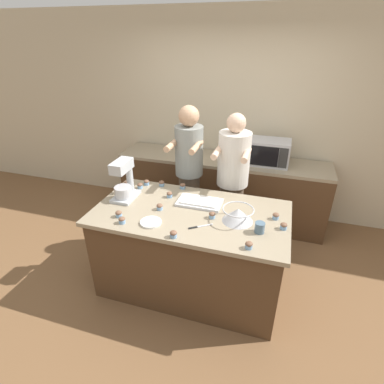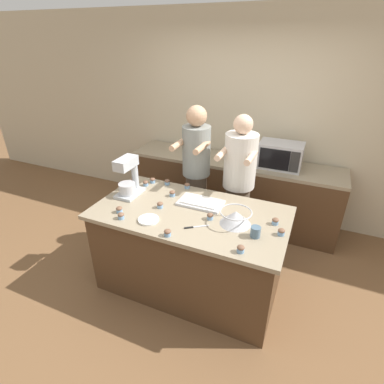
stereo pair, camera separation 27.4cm
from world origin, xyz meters
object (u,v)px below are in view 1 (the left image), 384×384
at_px(cupcake_6, 162,183).
at_px(cupcake_11, 173,234).
at_px(stand_mixer, 124,182).
at_px(cupcake_4, 127,183).
at_px(cupcake_8, 276,216).
at_px(small_plate, 151,222).
at_px(cupcake_10, 140,186).
at_px(cupcake_12, 249,245).
at_px(cupcake_1, 119,214).
at_px(cupcake_7, 169,195).
at_px(mixing_bowl, 238,214).
at_px(cupcake_2, 183,186).
at_px(person_left, 189,176).
at_px(cupcake_9, 160,207).
at_px(cupcake_5, 146,182).
at_px(knife, 199,227).
at_px(cupcake_3, 122,220).
at_px(baking_tray, 200,202).
at_px(cupcake_0, 212,215).
at_px(cupcake_13, 284,226).
at_px(drinking_glass, 260,228).
at_px(microwave_oven, 268,152).
at_px(person_right, 232,185).

height_order(cupcake_6, cupcake_11, same).
distance_m(stand_mixer, cupcake_4, 0.31).
relative_size(cupcake_8, cupcake_11, 1.00).
bearing_deg(cupcake_11, small_plate, 152.80).
height_order(cupcake_10, cupcake_12, same).
bearing_deg(cupcake_1, cupcake_11, -14.00).
bearing_deg(cupcake_7, cupcake_4, 169.02).
bearing_deg(cupcake_10, cupcake_12, -28.61).
xyz_separation_m(mixing_bowl, cupcake_2, (-0.67, 0.45, -0.04)).
xyz_separation_m(person_left, cupcake_9, (-0.04, -0.78, 0.02)).
distance_m(cupcake_5, cupcake_10, 0.10).
relative_size(small_plate, knife, 0.99).
distance_m(cupcake_3, cupcake_11, 0.50).
height_order(baking_tray, cupcake_1, cupcake_1).
relative_size(knife, cupcake_5, 3.16).
bearing_deg(cupcake_0, stand_mixer, 173.32).
xyz_separation_m(knife, cupcake_4, (-0.97, 0.53, 0.03)).
distance_m(cupcake_5, cupcake_13, 1.53).
relative_size(baking_tray, drinking_glass, 4.67).
height_order(drinking_glass, cupcake_3, drinking_glass).
relative_size(microwave_oven, cupcake_2, 8.64).
height_order(person_left, knife, person_left).
bearing_deg(small_plate, cupcake_6, 104.77).
bearing_deg(cupcake_10, mixing_bowl, -16.39).
distance_m(small_plate, cupcake_4, 0.81).
relative_size(knife, cupcake_0, 3.16).
xyz_separation_m(cupcake_1, cupcake_9, (0.30, 0.23, 0.00)).
xyz_separation_m(drinking_glass, cupcake_2, (-0.87, 0.57, -0.02)).
bearing_deg(cupcake_9, microwave_oven, 59.47).
bearing_deg(cupcake_13, drinking_glass, -150.41).
height_order(cupcake_0, cupcake_4, same).
height_order(mixing_bowl, knife, mixing_bowl).
bearing_deg(baking_tray, cupcake_1, -144.67).
xyz_separation_m(cupcake_2, cupcake_11, (0.21, -0.85, 0.00)).
relative_size(cupcake_3, cupcake_7, 1.00).
bearing_deg(cupcake_6, cupcake_10, -148.76).
height_order(cupcake_7, cupcake_13, same).
distance_m(knife, cupcake_13, 0.71).
relative_size(cupcake_4, cupcake_9, 1.00).
relative_size(person_right, stand_mixer, 4.15).
bearing_deg(stand_mixer, cupcake_6, 55.88).
distance_m(microwave_oven, knife, 1.71).
relative_size(drinking_glass, cupcake_0, 1.54).
distance_m(person_left, cupcake_6, 0.38).
xyz_separation_m(person_right, cupcake_6, (-0.72, -0.31, 0.06)).
bearing_deg(cupcake_5, cupcake_2, 4.52).
height_order(cupcake_8, cupcake_13, same).
bearing_deg(cupcake_4, person_right, 21.23).
bearing_deg(cupcake_5, cupcake_13, -16.37).
xyz_separation_m(person_right, baking_tray, (-0.22, -0.56, 0.04)).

